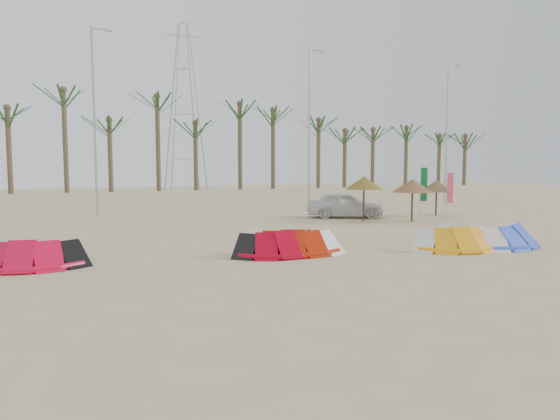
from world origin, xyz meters
name	(u,v)px	position (x,y,z in m)	size (l,w,h in m)	color
ground	(364,275)	(0.00, 0.00, 0.00)	(120.00, 120.00, 0.00)	#C6B681
boundary_wall	(190,200)	(0.00, 22.00, 0.65)	(60.00, 0.30, 1.30)	beige
palm_line	(193,116)	(0.67, 23.50, 6.44)	(52.00, 4.00, 7.70)	brown
lamp_b	(95,118)	(-5.96, 20.00, 5.77)	(1.25, 0.14, 11.00)	#A5A8AD
lamp_c	(310,125)	(8.04, 20.00, 5.77)	(1.25, 0.14, 11.00)	#A5A8AD
lamp_d	(447,130)	(20.04, 20.00, 5.77)	(1.25, 0.14, 11.00)	#A5A8AD
pylon	(186,203)	(1.00, 28.00, 0.00)	(3.00, 3.00, 14.00)	#A5A8AD
kite_red_left	(27,253)	(-8.62, 4.83, 0.42)	(3.58, 2.09, 0.90)	red
kite_red_mid	(278,242)	(-0.94, 3.91, 0.42)	(3.26, 1.57, 0.90)	#B20015
kite_red_right	(288,241)	(-0.53, 4.04, 0.42)	(3.72, 2.37, 0.90)	#B01D04
kite_orange	(451,238)	(5.17, 2.46, 0.42)	(3.39, 1.99, 0.90)	#FFA211
kite_blue	(503,234)	(7.59, 2.42, 0.42)	(3.81, 2.63, 0.90)	blue
parasol_left	(364,183)	(7.28, 11.66, 2.06)	(2.05, 2.05, 2.42)	#4C331E
parasol_mid	(412,186)	(9.50, 10.40, 1.92)	(2.18, 2.18, 2.27)	#4C331E
parasol_right	(437,186)	(12.83, 12.45, 1.78)	(1.97, 1.97, 2.13)	#4C331E
flag_pink	(449,189)	(13.01, 11.55, 1.62)	(0.45, 0.04, 2.73)	#A5A8AD
flag_green	(423,186)	(11.80, 12.43, 1.80)	(0.45, 0.11, 3.04)	#A5A8AD
car	(345,205)	(7.16, 13.44, 0.74)	(1.76, 4.36, 1.49)	silver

